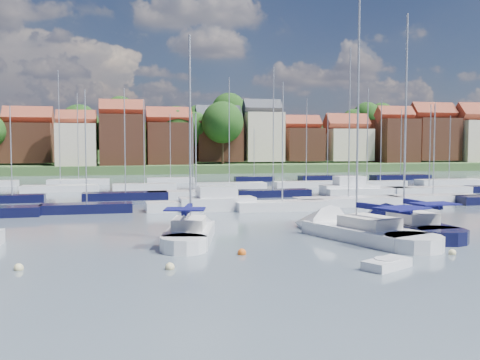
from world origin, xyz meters
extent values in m
plane|color=#46535F|center=(0.00, 40.00, 0.00)|extent=(260.00, 260.00, 0.00)
cube|color=silver|center=(-9.96, 4.29, 0.25)|extent=(4.20, 7.00, 1.20)
cone|color=silver|center=(-8.98, 8.26, 0.25)|extent=(3.40, 3.74, 2.72)
cylinder|color=silver|center=(-10.73, 1.11, 0.25)|extent=(3.29, 3.29, 1.20)
cube|color=silver|center=(-10.06, 3.85, 1.20)|extent=(2.50, 3.10, 0.70)
cylinder|color=#B2B2B7|center=(-9.85, 4.73, 6.90)|extent=(0.14, 0.14, 12.11)
cylinder|color=#B2B2B7|center=(-10.28, 2.96, 2.05)|extent=(0.96, 3.55, 0.10)
cube|color=#0E0F49|center=(-10.28, 2.96, 2.20)|extent=(1.11, 3.42, 0.35)
cube|color=#0E0F49|center=(-10.56, 1.82, 2.35)|extent=(2.64, 2.14, 0.08)
cube|color=silver|center=(0.96, 2.45, 0.25)|extent=(5.91, 8.84, 1.20)
cone|color=silver|center=(-0.72, 7.27, 0.25)|extent=(4.53, 4.88, 3.41)
cylinder|color=silver|center=(2.31, -1.41, 0.25)|extent=(4.34, 4.34, 1.20)
cube|color=silver|center=(1.15, 1.91, 1.20)|extent=(3.37, 4.00, 0.70)
cylinder|color=#B2B2B7|center=(0.78, 2.99, 8.42)|extent=(0.14, 0.14, 15.14)
cylinder|color=#B2B2B7|center=(1.52, 0.84, 2.05)|extent=(1.59, 4.32, 0.10)
cube|color=#0E0F49|center=(1.52, 0.84, 2.20)|extent=(1.71, 4.17, 0.35)
cube|color=#0E0F49|center=(2.01, -0.55, 2.35)|extent=(3.41, 2.88, 0.08)
cube|color=black|center=(5.11, 4.04, 0.25)|extent=(3.55, 7.66, 1.20)
cone|color=black|center=(4.84, 8.71, 0.25)|extent=(3.33, 3.82, 3.12)
cylinder|color=black|center=(5.33, 0.30, 0.25)|extent=(3.30, 3.30, 1.20)
cube|color=silver|center=(5.14, 3.52, 1.20)|extent=(2.36, 3.24, 0.70)
cylinder|color=#B2B2B7|center=(5.08, 4.56, 7.95)|extent=(0.14, 0.14, 14.19)
cylinder|color=#B2B2B7|center=(5.20, 2.48, 2.05)|extent=(0.34, 4.16, 0.10)
cube|color=#0E0F49|center=(5.20, 2.48, 2.20)|extent=(0.53, 3.97, 0.35)
cube|color=#0E0F49|center=(5.28, 1.13, 2.35)|extent=(2.76, 2.02, 0.08)
cube|color=silver|center=(-1.48, -5.29, 0.19)|extent=(2.93, 2.36, 0.52)
cylinder|color=silver|center=(-1.48, -5.29, 0.33)|extent=(1.24, 1.24, 0.33)
sphere|color=beige|center=(-19.11, -1.66, 0.00)|extent=(0.46, 0.46, 0.46)
sphere|color=beige|center=(-11.93, -3.11, 0.00)|extent=(0.47, 0.47, 0.47)
sphere|color=#D85914|center=(-7.69, -0.47, 0.00)|extent=(0.48, 0.48, 0.48)
sphere|color=beige|center=(3.70, -3.08, 0.00)|extent=(0.41, 0.41, 0.41)
sphere|color=#D85914|center=(5.65, 6.09, 0.00)|extent=(0.51, 0.51, 0.51)
cube|color=black|center=(-17.11, 20.54, 0.35)|extent=(8.01, 2.24, 1.00)
cylinder|color=#B2B2B7|center=(-17.11, 20.54, 5.93)|extent=(0.12, 0.12, 10.16)
cube|color=silver|center=(-7.27, 20.20, 0.35)|extent=(9.22, 2.58, 1.00)
cylinder|color=#B2B2B7|center=(-7.27, 20.20, 4.94)|extent=(0.12, 0.12, 8.18)
cube|color=silver|center=(0.63, 18.61, 0.35)|extent=(8.78, 2.46, 1.00)
cylinder|color=#B2B2B7|center=(0.63, 18.61, 6.38)|extent=(0.12, 0.12, 11.06)
cube|color=silver|center=(8.23, 20.67, 0.35)|extent=(10.79, 3.02, 1.00)
cylinder|color=#B2B2B7|center=(8.23, 20.67, 8.29)|extent=(0.12, 0.12, 14.87)
cube|color=silver|center=(17.98, 21.03, 0.35)|extent=(10.13, 2.84, 1.00)
cylinder|color=#B2B2B7|center=(17.98, 21.03, 5.65)|extent=(0.12, 0.12, 9.59)
cube|color=silver|center=(-5.31, 20.00, 0.50)|extent=(7.00, 2.60, 1.40)
cube|color=silver|center=(-5.31, 20.00, 1.60)|extent=(3.50, 2.20, 1.30)
cube|color=black|center=(-25.24, 30.99, 0.35)|extent=(6.54, 1.83, 1.00)
cylinder|color=#B2B2B7|center=(-25.24, 30.99, 5.53)|extent=(0.12, 0.12, 9.37)
cube|color=black|center=(-13.55, 31.64, 0.35)|extent=(9.30, 2.60, 1.00)
cylinder|color=#B2B2B7|center=(-13.55, 31.64, 6.59)|extent=(0.12, 0.12, 11.48)
cube|color=silver|center=(-5.94, 32.01, 0.35)|extent=(10.40, 2.91, 1.00)
cylinder|color=#B2B2B7|center=(-5.94, 32.01, 5.24)|extent=(0.12, 0.12, 8.77)
cube|color=black|center=(3.48, 31.28, 0.35)|extent=(8.80, 2.46, 1.00)
cylinder|color=#B2B2B7|center=(3.48, 31.28, 8.01)|extent=(0.12, 0.12, 14.33)
cube|color=silver|center=(15.40, 31.16, 0.35)|extent=(10.73, 3.00, 1.00)
cylinder|color=#B2B2B7|center=(15.40, 31.16, 6.92)|extent=(0.12, 0.12, 12.14)
cube|color=silver|center=(23.82, 30.97, 0.35)|extent=(10.48, 2.93, 1.00)
cylinder|color=#B2B2B7|center=(23.82, 30.97, 5.99)|extent=(0.12, 0.12, 10.28)
cube|color=silver|center=(13.46, 32.00, 0.50)|extent=(7.00, 2.60, 1.40)
cube|color=silver|center=(13.46, 32.00, 1.60)|extent=(3.50, 2.20, 1.30)
cube|color=silver|center=(-21.71, 44.21, 0.35)|extent=(9.71, 2.72, 1.00)
cylinder|color=#B2B2B7|center=(-21.71, 44.21, 8.29)|extent=(0.12, 0.12, 14.88)
cube|color=silver|center=(-10.84, 44.51, 0.35)|extent=(8.49, 2.38, 1.00)
cylinder|color=#B2B2B7|center=(-10.84, 44.51, 6.51)|extent=(0.12, 0.12, 11.31)
cube|color=silver|center=(0.79, 43.78, 0.35)|extent=(10.16, 2.85, 1.00)
cylinder|color=#B2B2B7|center=(0.79, 43.78, 8.15)|extent=(0.12, 0.12, 14.59)
cube|color=silver|center=(12.17, 43.90, 0.35)|extent=(9.53, 2.67, 1.00)
cylinder|color=#B2B2B7|center=(12.17, 43.90, 6.81)|extent=(0.12, 0.12, 11.91)
cube|color=silver|center=(23.16, 42.50, 0.35)|extent=(7.62, 2.13, 1.00)
cylinder|color=#B2B2B7|center=(23.16, 42.50, 6.91)|extent=(0.12, 0.12, 12.13)
cube|color=silver|center=(35.22, 43.59, 0.35)|extent=(10.17, 2.85, 1.00)
cylinder|color=#B2B2B7|center=(35.22, 43.59, 5.72)|extent=(0.12, 0.12, 9.73)
cube|color=silver|center=(-20.26, 56.56, 0.35)|extent=(9.24, 2.59, 1.00)
cylinder|color=#B2B2B7|center=(-20.26, 56.56, 7.43)|extent=(0.12, 0.12, 13.17)
cube|color=silver|center=(-6.08, 57.30, 0.35)|extent=(7.57, 2.12, 1.00)
cylinder|color=#B2B2B7|center=(-6.08, 57.30, 5.97)|extent=(0.12, 0.12, 10.24)
cube|color=black|center=(7.88, 57.47, 0.35)|extent=(6.58, 1.84, 1.00)
cylinder|color=#B2B2B7|center=(7.88, 57.47, 4.85)|extent=(0.12, 0.12, 8.01)
cube|color=black|center=(20.94, 57.40, 0.35)|extent=(9.92, 2.78, 1.00)
cylinder|color=#B2B2B7|center=(20.94, 57.40, 6.31)|extent=(0.12, 0.12, 10.92)
cube|color=black|center=(34.28, 56.37, 0.35)|extent=(10.55, 2.95, 1.00)
cylinder|color=#B2B2B7|center=(34.28, 56.37, 6.61)|extent=(0.12, 0.12, 11.51)
cube|color=#3F5B2D|center=(0.00, 117.00, 0.30)|extent=(200.00, 70.00, 3.00)
cube|color=#3F5B2D|center=(0.00, 142.00, 5.00)|extent=(200.00, 60.00, 14.00)
cube|color=brown|center=(-33.65, 97.79, 6.56)|extent=(10.37, 9.97, 8.73)
cube|color=brown|center=(-33.65, 97.79, 12.20)|extent=(10.57, 5.13, 5.13)
cube|color=beige|center=(-22.74, 89.00, 6.08)|extent=(8.09, 8.80, 8.96)
cube|color=brown|center=(-22.74, 89.00, 11.55)|extent=(8.25, 4.00, 4.00)
cube|color=brown|center=(-13.35, 89.94, 7.08)|extent=(9.36, 10.17, 10.97)
cube|color=brown|center=(-13.35, 89.94, 13.72)|extent=(9.54, 4.63, 4.63)
cube|color=brown|center=(-3.04, 91.65, 6.31)|extent=(9.90, 8.56, 9.42)
cube|color=brown|center=(-3.04, 91.65, 12.23)|extent=(10.10, 4.90, 4.90)
cube|color=brown|center=(9.10, 96.65, 6.95)|extent=(10.59, 8.93, 9.49)
cube|color=#383A42|center=(9.10, 96.65, 12.99)|extent=(10.80, 5.24, 5.24)
cube|color=beige|center=(19.71, 95.80, 8.02)|extent=(9.01, 8.61, 11.65)
cube|color=#383A42|center=(19.71, 95.80, 14.95)|extent=(9.19, 4.46, 4.46)
cube|color=brown|center=(30.17, 97.00, 6.20)|extent=(9.10, 9.34, 8.00)
cube|color=brown|center=(30.17, 97.00, 11.32)|extent=(9.28, 4.50, 4.50)
cube|color=beige|center=(41.95, 96.59, 6.14)|extent=(10.86, 9.59, 7.88)
cube|color=brown|center=(41.95, 96.59, 11.41)|extent=(11.07, 5.37, 5.37)
cube|color=brown|center=(53.76, 93.92, 7.09)|extent=(9.18, 9.96, 10.97)
cube|color=brown|center=(53.76, 93.92, 13.70)|extent=(9.36, 4.54, 4.54)
cube|color=brown|center=(65.18, 95.21, 7.58)|extent=(11.39, 9.67, 10.76)
cube|color=brown|center=(65.18, 95.21, 14.36)|extent=(11.62, 5.64, 5.64)
cube|color=beige|center=(78.01, 93.34, 7.00)|extent=(12.95, 8.52, 10.80)
cylinder|color=#382619|center=(56.77, 115.51, 8.51)|extent=(0.50, 0.50, 4.47)
sphere|color=#254C17|center=(56.77, 115.51, 14.58)|extent=(8.18, 8.18, 8.18)
cylinder|color=#382619|center=(3.46, 95.93, 3.83)|extent=(0.50, 0.50, 4.46)
sphere|color=#254C17|center=(3.46, 95.93, 9.88)|extent=(8.15, 8.15, 8.15)
cylinder|color=#382619|center=(15.22, 113.68, 8.58)|extent=(0.50, 0.50, 5.15)
sphere|color=#254C17|center=(15.22, 113.68, 15.56)|extent=(9.41, 9.41, 9.41)
cylinder|color=#382619|center=(-13.54, 116.31, 8.68)|extent=(0.50, 0.50, 4.56)
sphere|color=#254C17|center=(-13.54, 116.31, 14.87)|extent=(8.34, 8.34, 8.34)
cylinder|color=#382619|center=(-23.24, 105.25, 4.18)|extent=(0.50, 0.50, 5.15)
sphere|color=#254C17|center=(-23.24, 105.25, 11.17)|extent=(9.42, 9.42, 9.42)
cylinder|color=#382619|center=(-38.67, 107.32, 6.76)|extent=(0.50, 0.50, 3.42)
sphere|color=#254C17|center=(-38.67, 107.32, 11.40)|extent=(6.26, 6.26, 6.26)
cylinder|color=#382619|center=(13.76, 104.71, 3.48)|extent=(0.50, 0.50, 3.77)
sphere|color=#254C17|center=(13.76, 104.71, 8.60)|extent=(6.89, 6.89, 6.89)
cylinder|color=#382619|center=(9.05, 90.94, 4.21)|extent=(0.50, 0.50, 5.21)
sphere|color=#254C17|center=(9.05, 90.94, 11.28)|extent=(9.53, 9.53, 9.53)
cylinder|color=#382619|center=(61.93, 101.62, 3.09)|extent=(0.50, 0.50, 2.97)
sphere|color=#254C17|center=(61.93, 101.62, 7.12)|extent=(5.44, 5.44, 5.44)
cylinder|color=#382619|center=(-1.15, 93.75, 4.02)|extent=(0.50, 0.50, 4.84)
sphere|color=#254C17|center=(-1.15, 93.75, 10.59)|extent=(8.85, 8.85, 8.85)
cylinder|color=#382619|center=(52.68, 115.72, 8.17)|extent=(0.50, 0.50, 3.72)
sphere|color=#254C17|center=(52.68, 115.72, 13.21)|extent=(6.80, 6.80, 6.80)
cylinder|color=#382619|center=(54.05, 94.13, 3.62)|extent=(0.50, 0.50, 4.05)
sphere|color=#254C17|center=(54.05, 94.13, 9.11)|extent=(7.40, 7.40, 7.40)
cylinder|color=#382619|center=(6.84, 113.29, 7.91)|extent=(0.50, 0.50, 3.93)
sphere|color=#254C17|center=(6.84, 113.29, 13.24)|extent=(7.19, 7.19, 7.19)
cylinder|color=#382619|center=(30.65, 100.17, 3.51)|extent=(0.50, 0.50, 3.82)
sphere|color=#254C17|center=(30.65, 100.17, 8.70)|extent=(6.99, 6.99, 6.99)
cylinder|color=#382619|center=(-17.44, 93.12, 3.34)|extent=(0.50, 0.50, 3.48)
sphere|color=#254C17|center=(-17.44, 93.12, 8.07)|extent=(6.37, 6.37, 6.37)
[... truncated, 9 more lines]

